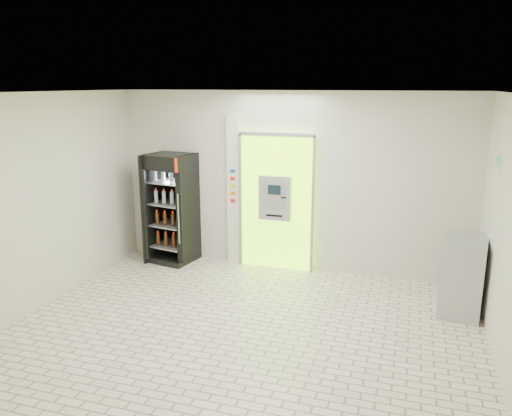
% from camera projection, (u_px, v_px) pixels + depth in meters
% --- Properties ---
extents(ground, '(6.00, 6.00, 0.00)m').
position_uv_depth(ground, '(241.00, 332.00, 6.41)').
color(ground, beige).
rests_on(ground, ground).
extents(room_shell, '(6.00, 6.00, 6.00)m').
position_uv_depth(room_shell, '(240.00, 192.00, 5.97)').
color(room_shell, silver).
rests_on(room_shell, ground).
extents(atm_assembly, '(1.30, 0.24, 2.33)m').
position_uv_depth(atm_assembly, '(277.00, 201.00, 8.42)').
color(atm_assembly, '#95F813').
rests_on(atm_assembly, ground).
extents(pillar, '(0.22, 0.11, 2.60)m').
position_uv_depth(pillar, '(234.00, 191.00, 8.65)').
color(pillar, silver).
rests_on(pillar, ground).
extents(beverage_cooler, '(0.83, 0.79, 1.93)m').
position_uv_depth(beverage_cooler, '(172.00, 210.00, 8.80)').
color(beverage_cooler, black).
rests_on(beverage_cooler, ground).
extents(steel_cabinet, '(0.66, 0.88, 1.07)m').
position_uv_depth(steel_cabinet, '(463.00, 275.00, 6.88)').
color(steel_cabinet, '#A6A8AD').
rests_on(steel_cabinet, ground).
extents(exit_sign, '(0.02, 0.22, 0.26)m').
position_uv_depth(exit_sign, '(499.00, 163.00, 6.32)').
color(exit_sign, white).
rests_on(exit_sign, room_shell).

